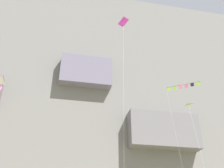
{
  "coord_description": "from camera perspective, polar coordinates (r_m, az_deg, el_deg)",
  "views": [
    {
      "loc": [
        -4.7,
        -0.42,
        3.56
      ],
      "look_at": [
        0.89,
        27.09,
        19.78
      ],
      "focal_mm": 42.58,
      "sensor_mm": 36.0,
      "label": 1
    }
  ],
  "objects": [
    {
      "name": "cliff_face",
      "position": [
        76.7,
        -7.08,
        -6.34
      ],
      "size": [
        180.0,
        31.04,
        68.17
      ],
      "color": "slate",
      "rests_on": "ground"
    },
    {
      "name": "kite_banner_low_center",
      "position": [
        44.1,
        15.07,
        -1.34
      ],
      "size": [
        5.1,
        5.18,
        25.11
      ],
      "color": "black",
      "rests_on": "ground"
    },
    {
      "name": "kite_diamond_low_left",
      "position": [
        40.78,
        2.46,
        11.79
      ],
      "size": [
        2.89,
        6.55,
        33.3
      ],
      "color": "#CC3399",
      "rests_on": "ground"
    },
    {
      "name": "kite_delta_front_field",
      "position": [
        33.87,
        -22.39,
        -1.37
      ],
      "size": [
        1.79,
        7.09,
        19.1
      ],
      "color": "white",
      "rests_on": "ground"
    },
    {
      "name": "kite_delta_far_right",
      "position": [
        35.35,
        16.44,
        -6.2
      ],
      "size": [
        1.22,
        4.33,
        18.42
      ],
      "color": "#8CCC33",
      "rests_on": "ground"
    }
  ]
}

